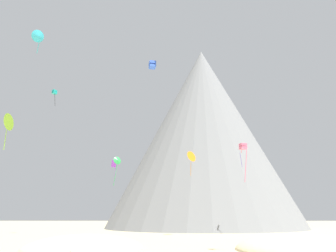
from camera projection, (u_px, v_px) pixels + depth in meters
dune_foreground_left at (315, 252)px, 43.18m from camera, size 22.76×26.41×3.87m
dune_foreground_right at (84, 250)px, 44.80m from camera, size 20.02×20.94×3.79m
bush_low_patch at (284, 249)px, 42.76m from camera, size 3.70×3.70×0.76m
rock_massif at (205, 146)px, 118.85m from camera, size 86.99×86.99×58.86m
kite_green_low at (117, 161)px, 57.92m from camera, size 1.39×1.24×4.69m
kite_blue_mid at (152, 65)px, 52.52m from camera, size 1.14×1.18×1.05m
kite_orange_mid at (191, 157)px, 78.79m from camera, size 2.48×2.40×5.34m
kite_lime_mid at (9, 122)px, 45.93m from camera, size 2.29×2.00×4.68m
kite_teal_high at (55, 92)px, 85.23m from camera, size 1.37×1.38×3.85m
kite_violet_low at (114, 166)px, 70.54m from camera, size 1.11×0.29×4.50m
kite_rainbow_low at (243, 148)px, 46.13m from camera, size 1.03×0.98×4.93m
kite_red_mid at (241, 154)px, 82.20m from camera, size 0.49×0.97×4.08m
kite_cyan_high at (38, 36)px, 62.22m from camera, size 2.18×2.04×4.28m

